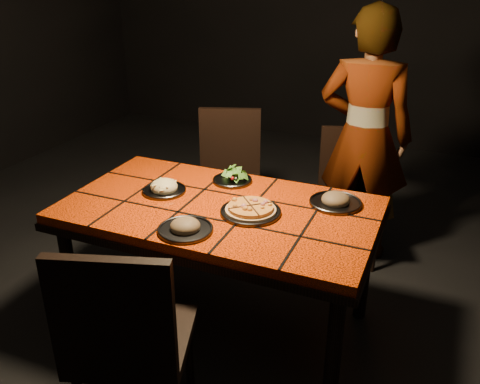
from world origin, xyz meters
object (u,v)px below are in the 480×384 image
at_px(dining_table, 220,219).
at_px(plate_pizza, 251,210).
at_px(chair_near, 126,338).
at_px(chair_far_right, 349,186).
at_px(plate_pasta, 164,188).
at_px(diner, 364,137).
at_px(chair_far_left, 229,169).

bearing_deg(dining_table, plate_pizza, -6.46).
distance_m(chair_near, plate_pizza, 0.89).
distance_m(dining_table, chair_far_right, 1.17).
height_order(dining_table, chair_far_right, chair_far_right).
height_order(plate_pizza, plate_pasta, plate_pasta).
bearing_deg(chair_near, chair_far_right, -121.33).
bearing_deg(plate_pizza, plate_pasta, 173.89).
height_order(chair_far_right, plate_pasta, chair_far_right).
bearing_deg(dining_table, chair_far_right, 65.90).
bearing_deg(diner, chair_far_left, 10.66).
relative_size(chair_far_right, plate_pasta, 3.76).
bearing_deg(plate_pizza, chair_near, -101.60).
relative_size(diner, plate_pizza, 4.68).
bearing_deg(plate_pasta, chair_far_left, 90.69).
height_order(chair_near, chair_far_right, chair_near).
relative_size(dining_table, diner, 0.96).
xyz_separation_m(dining_table, diner, (0.53, 1.12, 0.17)).
height_order(chair_far_left, plate_pizza, chair_far_left).
relative_size(dining_table, chair_far_left, 1.68).
distance_m(chair_near, chair_far_left, 1.83).
relative_size(chair_far_left, plate_pasta, 4.06).
bearing_deg(chair_near, dining_table, -107.28).
height_order(chair_far_left, diner, diner).
relative_size(chair_far_left, plate_pizza, 2.67).
relative_size(chair_near, plate_pizza, 2.78).
bearing_deg(diner, chair_far_right, 46.91).
height_order(chair_far_right, plate_pizza, chair_far_right).
distance_m(chair_far_right, plate_pasta, 1.34).
bearing_deg(plate_pizza, diner, 73.13).
bearing_deg(chair_far_left, dining_table, -87.95).
xyz_separation_m(dining_table, chair_near, (0.01, -0.87, -0.10)).
distance_m(dining_table, diner, 1.25).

